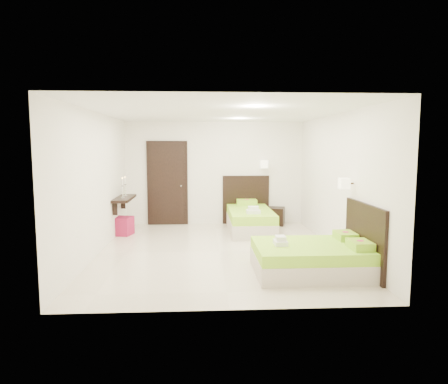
{
  "coord_description": "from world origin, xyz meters",
  "views": [
    {
      "loc": [
        -0.33,
        -7.4,
        1.98
      ],
      "look_at": [
        0.1,
        0.3,
        1.1
      ],
      "focal_mm": 32.0,
      "sensor_mm": 36.0,
      "label": 1
    }
  ],
  "objects": [
    {
      "name": "console_shelf",
      "position": [
        -2.08,
        1.6,
        0.82
      ],
      "size": [
        0.35,
        1.2,
        0.78
      ],
      "color": "black",
      "rests_on": "ground"
    },
    {
      "name": "floor",
      "position": [
        0.0,
        0.0,
        0.0
      ],
      "size": [
        5.5,
        5.5,
        0.0
      ],
      "primitive_type": "plane",
      "color": "beige",
      "rests_on": "ground"
    },
    {
      "name": "ottoman",
      "position": [
        -2.12,
        1.54,
        0.2
      ],
      "size": [
        0.49,
        0.49,
        0.41
      ],
      "primitive_type": "cube",
      "rotation": [
        0.0,
        0.0,
        -0.25
      ],
      "color": "maroon",
      "rests_on": "ground"
    },
    {
      "name": "bed_single",
      "position": [
        0.8,
        1.84,
        0.3
      ],
      "size": [
        1.19,
        1.98,
        1.64
      ],
      "color": "#C0B5A4",
      "rests_on": "ground"
    },
    {
      "name": "door",
      "position": [
        -1.2,
        2.7,
        1.05
      ],
      "size": [
        1.02,
        0.15,
        2.14
      ],
      "color": "black",
      "rests_on": "ground"
    },
    {
      "name": "bed_double",
      "position": [
        1.45,
        -1.37,
        0.26
      ],
      "size": [
        1.76,
        1.49,
        1.45
      ],
      "color": "#C0B5A4",
      "rests_on": "ground"
    },
    {
      "name": "nightstand",
      "position": [
        1.5,
        2.52,
        0.22
      ],
      "size": [
        0.61,
        0.57,
        0.44
      ],
      "primitive_type": "cube",
      "rotation": [
        0.0,
        0.0,
        -0.3
      ],
      "color": "black",
      "rests_on": "ground"
    }
  ]
}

